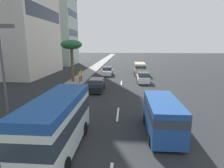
# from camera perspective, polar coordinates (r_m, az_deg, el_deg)

# --- Properties ---
(ground_plane) EXTENTS (198.00, 198.00, 0.00)m
(ground_plane) POSITION_cam_1_polar(r_m,az_deg,el_deg) (35.49, 3.19, 2.47)
(ground_plane) COLOR #26282B
(sidewalk_right) EXTENTS (162.00, 2.93, 0.15)m
(sidewalk_right) POSITION_cam_1_polar(r_m,az_deg,el_deg) (36.35, -8.48, 2.71)
(sidewalk_right) COLOR gray
(sidewalk_right) RESTS_ON ground_plane
(lane_stripe_mid) EXTENTS (3.20, 0.16, 0.01)m
(lane_stripe_mid) POSITION_cam_1_polar(r_m,az_deg,el_deg) (16.39, 1.83, -9.28)
(lane_stripe_mid) COLOR silver
(lane_stripe_mid) RESTS_ON ground_plane
(lane_stripe_far) EXTENTS (3.20, 0.16, 0.01)m
(lane_stripe_far) POSITION_cam_1_polar(r_m,az_deg,el_deg) (29.42, 2.96, 0.44)
(lane_stripe_far) COLOR silver
(lane_stripe_far) RESTS_ON ground_plane
(car_lead) EXTENTS (4.44, 1.94, 1.60)m
(car_lead) POSITION_cam_1_polar(r_m,az_deg,el_deg) (24.18, -4.92, -0.36)
(car_lead) COLOR black
(car_lead) RESTS_ON ground_plane
(van_second) EXTENTS (5.22, 2.16, 2.39)m
(van_second) POSITION_cam_1_polar(r_m,az_deg,el_deg) (13.02, 15.41, -9.14)
(van_second) COLOR #1E478C
(van_second) RESTS_ON ground_plane
(car_third) EXTENTS (4.51, 1.86, 1.67)m
(car_third) POSITION_cam_1_polar(r_m,az_deg,el_deg) (36.51, -1.40, 4.01)
(car_third) COLOR white
(car_third) RESTS_ON ground_plane
(van_fourth) EXTENTS (5.18, 2.13, 2.37)m
(van_fourth) POSITION_cam_1_polar(r_m,az_deg,el_deg) (37.37, 8.64, 4.95)
(van_fourth) COLOR beige
(van_fourth) RESTS_ON ground_plane
(minibus_fifth) EXTENTS (6.86, 2.29, 3.18)m
(minibus_fifth) POSITION_cam_1_polar(r_m,az_deg,el_deg) (10.98, -16.43, -11.21)
(minibus_fifth) COLOR silver
(minibus_fifth) RESTS_ON ground_plane
(car_sixth) EXTENTS (4.60, 1.85, 1.69)m
(car_sixth) POSITION_cam_1_polar(r_m,az_deg,el_deg) (29.84, 9.62, 2.00)
(car_sixth) COLOR white
(car_sixth) RESTS_ON ground_plane
(pedestrian_near_lamp) EXTENTS (0.38, 0.38, 1.79)m
(pedestrian_near_lamp) POSITION_cam_1_polar(r_m,az_deg,el_deg) (28.95, -10.10, 2.37)
(pedestrian_near_lamp) COLOR red
(pedestrian_near_lamp) RESTS_ON sidewalk_right
(pedestrian_mid_block) EXTENTS (0.39, 0.35, 1.73)m
(pedestrian_mid_block) POSITION_cam_1_polar(r_m,az_deg,el_deg) (30.35, -9.58, 2.77)
(pedestrian_mid_block) COLOR #333338
(pedestrian_mid_block) RESTS_ON sidewalk_right
(palm_tree) EXTENTS (3.32, 3.32, 6.58)m
(palm_tree) POSITION_cam_1_polar(r_m,az_deg,el_deg) (29.95, -12.54, 11.46)
(palm_tree) COLOR brown
(palm_tree) RESTS_ON sidewalk_right
(street_lamp) EXTENTS (0.24, 0.97, 6.98)m
(street_lamp) POSITION_cam_1_polar(r_m,az_deg,el_deg) (11.97, -30.38, 2.99)
(street_lamp) COLOR #4C4C51
(street_lamp) RESTS_ON sidewalk_right
(office_tower_far) EXTENTS (10.13, 13.61, 36.73)m
(office_tower_far) POSITION_cam_1_polar(r_m,az_deg,el_deg) (59.95, -19.10, 23.51)
(office_tower_far) COLOR #B2C6BC
(office_tower_far) RESTS_ON ground_plane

